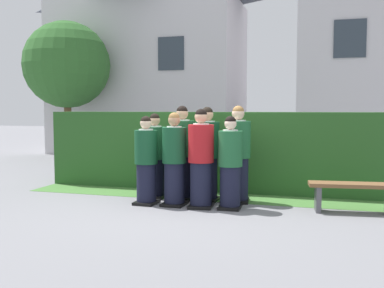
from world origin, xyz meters
TOP-DOWN VIEW (x-y plane):
  - ground_plane at (0.00, 0.00)m, footprint 60.00×60.00m
  - student_front_row_0 at (-0.75, -0.02)m, footprint 0.40×0.46m
  - student_front_row_1 at (-0.24, 0.02)m, footprint 0.42×0.47m
  - student_in_red_blazer at (0.24, 0.00)m, footprint 0.43×0.54m
  - student_front_row_3 at (0.74, 0.04)m, footprint 0.40×0.46m
  - student_rear_row_0 at (-0.81, 0.57)m, footprint 0.41×0.48m
  - student_rear_row_1 at (-0.28, 0.59)m, footprint 0.45×0.50m
  - student_rear_row_2 at (0.20, 0.57)m, footprint 0.44×0.49m
  - student_rear_row_3 at (0.76, 0.62)m, footprint 0.45×0.53m
  - hedge at (0.00, 1.71)m, footprint 7.00×0.70m
  - school_building_annex at (-4.21, 9.01)m, footprint 7.22×4.30m
  - oak_tree_left at (-5.97, 5.93)m, footprint 2.85×2.85m
  - wooden_bench at (2.70, 0.30)m, footprint 1.43×0.52m
  - lawn_strip at (0.00, 0.91)m, footprint 7.00×0.90m

SIDE VIEW (x-z plane):
  - ground_plane at x=0.00m, z-range 0.00..0.00m
  - lawn_strip at x=0.00m, z-range 0.00..0.01m
  - wooden_bench at x=2.70m, z-range 0.11..0.59m
  - student_front_row_0 at x=-0.75m, z-range -0.04..1.51m
  - student_front_row_3 at x=0.74m, z-range -0.04..1.51m
  - student_rear_row_0 at x=-0.81m, z-range -0.04..1.55m
  - student_front_row_1 at x=-0.24m, z-range -0.04..1.57m
  - student_in_red_blazer at x=0.24m, z-range -0.04..1.63m
  - hedge at x=0.00m, z-range 0.00..1.60m
  - student_rear_row_2 at x=0.20m, z-range -0.04..1.66m
  - student_rear_row_1 at x=-0.28m, z-range -0.04..1.68m
  - student_rear_row_3 at x=0.76m, z-range -0.04..1.69m
  - oak_tree_left at x=-5.97m, z-range 0.84..5.38m
  - school_building_annex at x=-4.21m, z-range 0.10..7.78m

